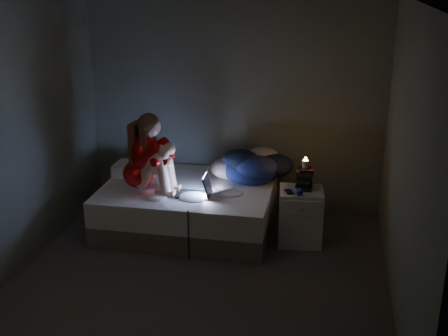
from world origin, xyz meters
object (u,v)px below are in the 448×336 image
(laptop, at_px, (193,185))
(nightstand, at_px, (300,216))
(woman, at_px, (138,152))
(candle, at_px, (305,164))
(bed, at_px, (188,207))
(phone, at_px, (288,191))

(laptop, height_order, nightstand, laptop)
(woman, height_order, candle, woman)
(bed, distance_m, woman, 0.89)
(laptop, height_order, phone, laptop)
(woman, relative_size, phone, 6.34)
(woman, bearing_deg, laptop, -0.44)
(candle, height_order, phone, candle)
(bed, xyz_separation_m, laptop, (0.13, -0.28, 0.39))
(woman, height_order, phone, woman)
(woman, height_order, laptop, woman)
(woman, distance_m, candle, 1.81)
(laptop, bearing_deg, phone, 2.08)
(laptop, bearing_deg, nightstand, 5.40)
(woman, xyz_separation_m, laptop, (0.63, -0.07, -0.32))
(bed, bearing_deg, laptop, -64.45)
(woman, bearing_deg, phone, 6.04)
(candle, bearing_deg, phone, -140.03)
(bed, height_order, nightstand, nightstand)
(woman, xyz_separation_m, phone, (1.65, 0.01, -0.34))
(bed, relative_size, phone, 13.57)
(laptop, height_order, candle, candle)
(nightstand, height_order, candle, candle)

